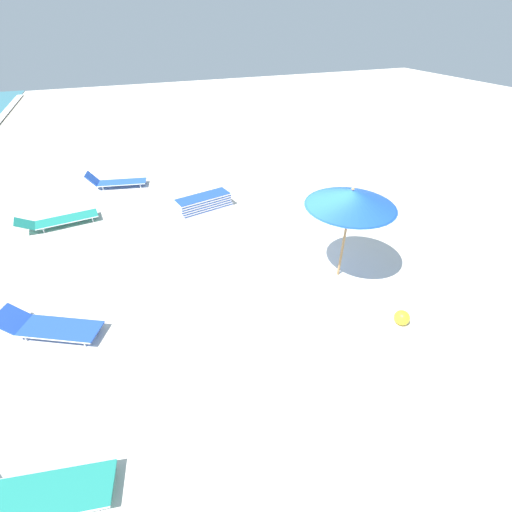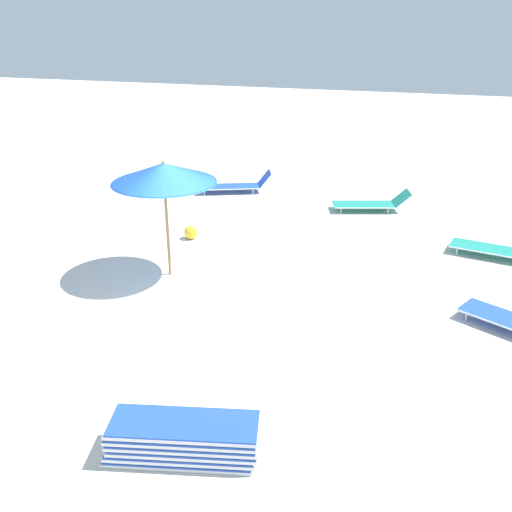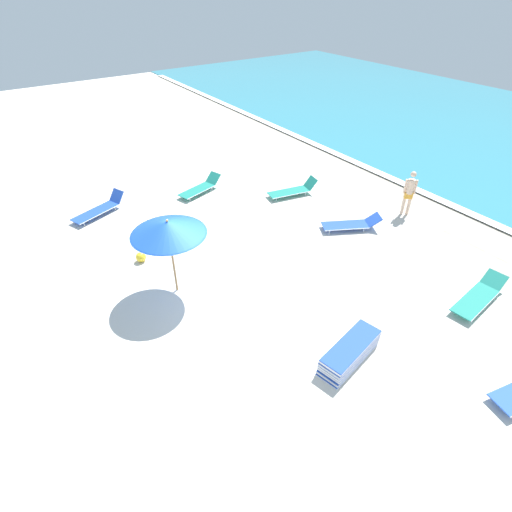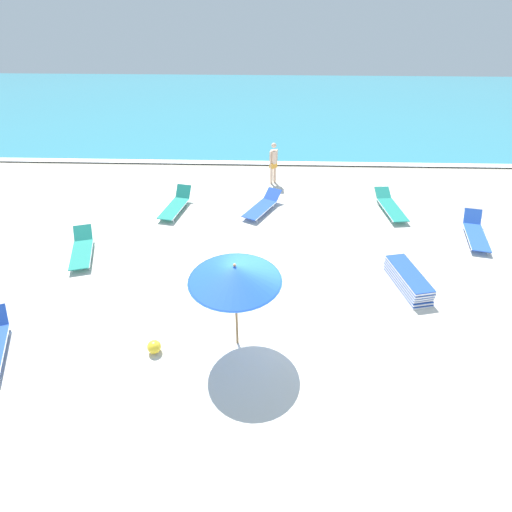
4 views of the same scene
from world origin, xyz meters
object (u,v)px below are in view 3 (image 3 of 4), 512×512
beach_umbrella (168,228)px  sun_lounger_mid_beach_solo (200,188)px  sun_lounger_near_water_left (351,224)px  sun_lounger_near_water_right (479,296)px  sun_lounger_under_umbrella (100,209)px  sun_lounger_beside_umbrella (293,190)px  lounger_stack (350,352)px  beachgoer_wading_adult (409,191)px  beach_ball (141,257)px

beach_umbrella → sun_lounger_mid_beach_solo: size_ratio=1.14×
sun_lounger_near_water_left → sun_lounger_near_water_right: 4.85m
sun_lounger_under_umbrella → sun_lounger_mid_beach_solo: 4.10m
sun_lounger_beside_umbrella → sun_lounger_mid_beach_solo: bearing=-116.6°
lounger_stack → beachgoer_wading_adult: size_ratio=1.13×
lounger_stack → sun_lounger_mid_beach_solo: 10.03m
sun_lounger_under_umbrella → sun_lounger_mid_beach_solo: bearing=60.6°
sun_lounger_under_umbrella → sun_lounger_near_water_left: 9.54m
sun_lounger_mid_beach_solo → beach_ball: 5.10m
sun_lounger_near_water_right → beach_ball: sun_lounger_near_water_right is taller
beach_umbrella → lounger_stack: bearing=26.1°
beach_umbrella → sun_lounger_under_umbrella: bearing=-175.2°
sun_lounger_under_umbrella → sun_lounger_beside_umbrella: (2.99, 7.14, 0.00)m
lounger_stack → sun_lounger_beside_umbrella: size_ratio=0.93×
sun_lounger_near_water_left → beachgoer_wading_adult: (0.40, 2.48, 0.79)m
sun_lounger_near_water_left → sun_lounger_near_water_right: size_ratio=0.91×
beach_umbrella → sun_lounger_near_water_right: beach_umbrella is taller
sun_lounger_near_water_left → sun_lounger_mid_beach_solo: size_ratio=1.00×
sun_lounger_near_water_left → sun_lounger_near_water_right: sun_lounger_near_water_left is taller
beach_umbrella → sun_lounger_near_water_right: (5.33, 6.84, -1.95)m
beach_umbrella → sun_lounger_under_umbrella: (-5.80, -0.49, -1.93)m
beach_umbrella → beach_ball: (-1.95, -0.34, -1.98)m
sun_lounger_mid_beach_solo → beachgoer_wading_adult: size_ratio=1.20×
sun_lounger_under_umbrella → beach_umbrella: bearing=-16.6°
sun_lounger_near_water_left → beachgoer_wading_adult: beachgoer_wading_adult is taller
sun_lounger_under_umbrella → sun_lounger_near_water_right: bearing=12.0°
beachgoer_wading_adult → beach_ball: size_ratio=5.37×
beach_umbrella → beach_ball: size_ratio=7.35×
sun_lounger_beside_umbrella → sun_lounger_near_water_right: (8.14, 0.19, -0.02)m
beach_umbrella → sun_lounger_beside_umbrella: beach_umbrella is taller
sun_lounger_mid_beach_solo → beachgoer_wading_adult: beachgoer_wading_adult is taller
sun_lounger_near_water_right → sun_lounger_under_umbrella: bearing=-153.4°
sun_lounger_under_umbrella → beachgoer_wading_adult: 11.77m
beach_umbrella → sun_lounger_near_water_right: 8.89m
sun_lounger_under_umbrella → sun_lounger_near_water_right: 13.32m
lounger_stack → beach_umbrella: bearing=-166.2°
sun_lounger_near_water_right → beach_ball: (-7.28, -7.18, -0.04)m
sun_lounger_under_umbrella → sun_lounger_near_water_right: (11.13, 7.33, -0.02)m
beach_umbrella → beachgoer_wading_adult: size_ratio=1.37×
sun_lounger_beside_umbrella → sun_lounger_near_water_right: 8.14m
sun_lounger_mid_beach_solo → beach_ball: bearing=-66.5°
beach_umbrella → beachgoer_wading_adult: beach_umbrella is taller
sun_lounger_beside_umbrella → beach_ball: bearing=-71.5°
lounger_stack → sun_lounger_beside_umbrella: sun_lounger_beside_umbrella is taller
sun_lounger_under_umbrella → sun_lounger_near_water_left: (6.28, 7.18, -0.01)m
sun_lounger_under_umbrella → beach_ball: 3.85m
sun_lounger_near_water_right → beachgoer_wading_adult: (-4.44, 2.33, 0.80)m
lounger_stack → sun_lounger_near_water_right: 4.57m
sun_lounger_near_water_right → beach_ball: 10.23m
sun_lounger_near_water_left → beachgoer_wading_adult: 2.63m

